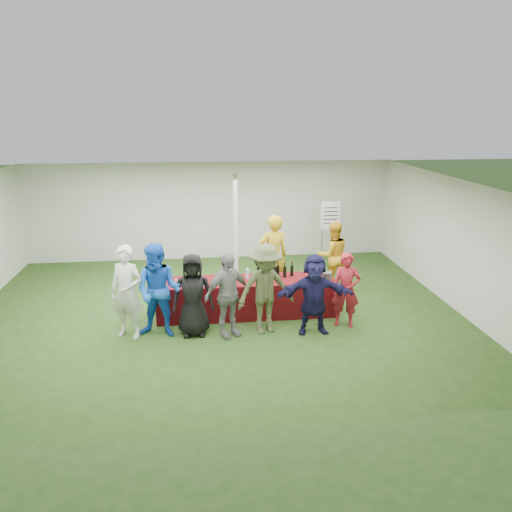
{
  "coord_description": "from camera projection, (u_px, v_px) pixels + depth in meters",
  "views": [
    {
      "loc": [
        -0.31,
        -9.65,
        4.09
      ],
      "look_at": [
        0.8,
        -0.18,
        1.25
      ],
      "focal_mm": 35.0,
      "sensor_mm": 36.0,
      "label": 1
    }
  ],
  "objects": [
    {
      "name": "wine_list_sign",
      "position": [
        330.0,
        220.0,
        12.8
      ],
      "size": [
        0.5,
        0.03,
        1.8
      ],
      "color": "slate",
      "rests_on": "ground"
    },
    {
      "name": "bar_towel",
      "position": [
        320.0,
        276.0,
        10.29
      ],
      "size": [
        0.25,
        0.18,
        0.03
      ],
      "primitive_type": "cube",
      "color": "white",
      "rests_on": "serving_table"
    },
    {
      "name": "water_bottle",
      "position": [
        248.0,
        274.0,
        10.13
      ],
      "size": [
        0.07,
        0.07,
        0.23
      ],
      "color": "silver",
      "rests_on": "serving_table"
    },
    {
      "name": "customer_6",
      "position": [
        346.0,
        290.0,
        9.57
      ],
      "size": [
        0.62,
        0.5,
        1.47
      ],
      "primitive_type": "imported",
      "rotation": [
        0.0,
        0.0,
        -0.3
      ],
      "color": "maroon",
      "rests_on": "ground"
    },
    {
      "name": "dump_bucket",
      "position": [
        326.0,
        276.0,
        10.02
      ],
      "size": [
        0.22,
        0.22,
        0.18
      ],
      "primitive_type": "cylinder",
      "color": "slate",
      "rests_on": "serving_table"
    },
    {
      "name": "customer_1",
      "position": [
        159.0,
        291.0,
        9.09
      ],
      "size": [
        1.0,
        0.87,
        1.77
      ],
      "primitive_type": "imported",
      "rotation": [
        0.0,
        0.0,
        -0.26
      ],
      "color": "blue",
      "rests_on": "ground"
    },
    {
      "name": "customer_3",
      "position": [
        228.0,
        295.0,
        9.11
      ],
      "size": [
        1.02,
        0.8,
        1.61
      ],
      "primitive_type": "imported",
      "rotation": [
        0.0,
        0.0,
        0.5
      ],
      "color": "gray",
      "rests_on": "ground"
    },
    {
      "name": "tent",
      "position": [
        236.0,
        235.0,
        11.2
      ],
      "size": [
        10.0,
        10.0,
        10.0
      ],
      "color": "white",
      "rests_on": "ground"
    },
    {
      "name": "customer_2",
      "position": [
        193.0,
        295.0,
        9.17
      ],
      "size": [
        0.77,
        0.5,
        1.57
      ],
      "primitive_type": "imported",
      "rotation": [
        0.0,
        0.0,
        0.0
      ],
      "color": "black",
      "rests_on": "ground"
    },
    {
      "name": "staff_pourer",
      "position": [
        273.0,
        256.0,
        11.05
      ],
      "size": [
        0.76,
        0.58,
        1.87
      ],
      "primitive_type": "imported",
      "rotation": [
        0.0,
        0.0,
        3.35
      ],
      "color": "gold",
      "rests_on": "ground"
    },
    {
      "name": "wine_glasses",
      "position": [
        225.0,
        280.0,
        9.74
      ],
      "size": [
        2.76,
        0.13,
        0.16
      ],
      "color": "silver",
      "rests_on": "serving_table"
    },
    {
      "name": "wine_bottles",
      "position": [
        276.0,
        271.0,
        10.24
      ],
      "size": [
        0.77,
        0.16,
        0.32
      ],
      "color": "black",
      "rests_on": "serving_table"
    },
    {
      "name": "staff_back",
      "position": [
        333.0,
        255.0,
        11.59
      ],
      "size": [
        0.84,
        0.68,
        1.6
      ],
      "primitive_type": "imported",
      "rotation": [
        0.0,
        0.0,
        3.25
      ],
      "color": "gold",
      "rests_on": "ground"
    },
    {
      "name": "customer_0",
      "position": [
        127.0,
        292.0,
        9.07
      ],
      "size": [
        0.75,
        0.64,
        1.74
      ],
      "primitive_type": "imported",
      "rotation": [
        0.0,
        0.0,
        -0.41
      ],
      "color": "silver",
      "rests_on": "ground"
    },
    {
      "name": "serving_table",
      "position": [
        246.0,
        297.0,
        10.18
      ],
      "size": [
        3.6,
        0.8,
        0.75
      ],
      "primitive_type": "cube",
      "color": "#5B0D11",
      "rests_on": "ground"
    },
    {
      "name": "ground",
      "position": [
        217.0,
        312.0,
        10.39
      ],
      "size": [
        60.0,
        60.0,
        0.0
      ],
      "primitive_type": "plane",
      "color": "#284719",
      "rests_on": "ground"
    },
    {
      "name": "customer_5",
      "position": [
        314.0,
        294.0,
        9.26
      ],
      "size": [
        1.44,
        0.49,
        1.54
      ],
      "primitive_type": "imported",
      "rotation": [
        0.0,
        0.0,
        -0.03
      ],
      "color": "#17153C",
      "rests_on": "ground"
    },
    {
      "name": "customer_4",
      "position": [
        266.0,
        289.0,
        9.26
      ],
      "size": [
        1.23,
        0.88,
        1.72
      ],
      "primitive_type": "imported",
      "rotation": [
        0.0,
        0.0,
        0.24
      ],
      "color": "#454D2B",
      "rests_on": "ground"
    }
  ]
}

